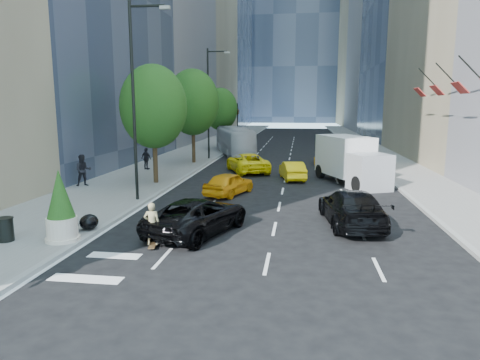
# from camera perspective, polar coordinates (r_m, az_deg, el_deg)

# --- Properties ---
(ground) EXTENTS (160.00, 160.00, 0.00)m
(ground) POSITION_cam_1_polar(r_m,az_deg,el_deg) (18.00, 1.41, -6.39)
(ground) COLOR black
(ground) RESTS_ON ground
(sidewalk_left) EXTENTS (6.00, 120.00, 0.15)m
(sidewalk_left) POSITION_cam_1_polar(r_m,az_deg,el_deg) (48.68, -5.07, 4.00)
(sidewalk_left) COLOR slate
(sidewalk_left) RESTS_ON ground
(sidewalk_right) EXTENTS (4.00, 120.00, 0.15)m
(sidewalk_right) POSITION_cam_1_polar(r_m,az_deg,el_deg) (48.10, 17.61, 3.50)
(sidewalk_right) COLOR slate
(sidewalk_right) RESTS_ON ground
(tower_left_end) EXTENTS (20.00, 28.00, 60.00)m
(tower_left_end) POSITION_cam_1_polar(r_m,az_deg,el_deg) (114.52, -4.62, 22.45)
(tower_left_end) COLOR #323B4E
(tower_left_end) RESTS_ON ground
(tower_right_far) EXTENTS (20.00, 24.00, 50.00)m
(tower_right_far) POSITION_cam_1_polar(r_m,az_deg,el_deg) (118.58, 18.68, 19.09)
(tower_right_far) COLOR #7D7056
(tower_right_far) RESTS_ON ground
(lamp_near) EXTENTS (2.13, 0.22, 10.00)m
(lamp_near) POSITION_cam_1_polar(r_m,az_deg,el_deg) (22.74, -13.66, 11.55)
(lamp_near) COLOR black
(lamp_near) RESTS_ON sidewalk_left
(lamp_far) EXTENTS (2.13, 0.22, 10.00)m
(lamp_far) POSITION_cam_1_polar(r_m,az_deg,el_deg) (40.04, -4.02, 10.97)
(lamp_far) COLOR black
(lamp_far) RESTS_ON sidewalk_left
(tree_near) EXTENTS (4.20, 4.20, 7.46)m
(tree_near) POSITION_cam_1_polar(r_m,az_deg,el_deg) (27.72, -11.46, 9.54)
(tree_near) COLOR #312313
(tree_near) RESTS_ON sidewalk_left
(tree_mid) EXTENTS (4.50, 4.50, 7.99)m
(tree_mid) POSITION_cam_1_polar(r_m,az_deg,el_deg) (37.31, -6.32, 10.25)
(tree_mid) COLOR #312313
(tree_mid) RESTS_ON sidewalk_left
(tree_far) EXTENTS (3.90, 3.90, 6.92)m
(tree_far) POSITION_cam_1_polar(r_m,az_deg,el_deg) (50.01, -2.59, 9.40)
(tree_far) COLOR #312313
(tree_far) RESTS_ON sidewalk_left
(traffic_signal) EXTENTS (2.48, 0.53, 5.20)m
(traffic_signal) POSITION_cam_1_polar(r_m,az_deg,el_deg) (57.78, -0.32, 9.09)
(traffic_signal) COLOR black
(traffic_signal) RESTS_ON sidewalk_left
(facade_flags) EXTENTS (1.85, 13.30, 2.05)m
(facade_flags) POSITION_cam_1_polar(r_m,az_deg,el_deg) (28.54, 26.23, 11.19)
(facade_flags) COLOR black
(facade_flags) RESTS_ON ground
(skateboarder) EXTENTS (0.63, 0.47, 1.56)m
(skateboarder) POSITION_cam_1_polar(r_m,az_deg,el_deg) (15.67, -11.65, -6.11)
(skateboarder) COLOR #857953
(skateboarder) RESTS_ON ground
(black_sedan_lincoln) EXTENTS (3.93, 5.61, 1.42)m
(black_sedan_lincoln) POSITION_cam_1_polar(r_m,az_deg,el_deg) (17.20, -5.62, -4.75)
(black_sedan_lincoln) COLOR black
(black_sedan_lincoln) RESTS_ON ground
(black_sedan_mercedes) EXTENTS (2.77, 5.52, 1.54)m
(black_sedan_mercedes) POSITION_cam_1_polar(r_m,az_deg,el_deg) (18.79, 14.64, -3.59)
(black_sedan_mercedes) COLOR black
(black_sedan_mercedes) RESTS_ON ground
(taxi_a) EXTENTS (2.74, 4.16, 1.32)m
(taxi_a) POSITION_cam_1_polar(r_m,az_deg,el_deg) (24.39, -1.49, -0.47)
(taxi_a) COLOR orange
(taxi_a) RESTS_ON ground
(taxi_b) EXTENTS (2.06, 4.03, 1.27)m
(taxi_b) POSITION_cam_1_polar(r_m,az_deg,el_deg) (29.73, 6.98, 1.29)
(taxi_b) COLOR yellow
(taxi_b) RESTS_ON ground
(taxi_c) EXTENTS (4.22, 5.80, 1.47)m
(taxi_c) POSITION_cam_1_polar(r_m,az_deg,el_deg) (32.73, 0.97, 2.32)
(taxi_c) COLOR yellow
(taxi_c) RESTS_ON ground
(taxi_d) EXTENTS (2.22, 4.76, 1.35)m
(taxi_d) POSITION_cam_1_polar(r_m,az_deg,el_deg) (37.98, 11.34, 3.09)
(taxi_d) COLOR #FFAF0D
(taxi_d) RESTS_ON ground
(city_bus) EXTENTS (5.64, 10.60, 2.89)m
(city_bus) POSITION_cam_1_polar(r_m,az_deg,el_deg) (44.70, -0.73, 5.27)
(city_bus) COLOR silver
(city_bus) RESTS_ON ground
(box_truck) EXTENTS (4.51, 6.74, 3.04)m
(box_truck) POSITION_cam_1_polar(r_m,az_deg,el_deg) (28.83, 14.53, 2.61)
(box_truck) COLOR silver
(box_truck) RESTS_ON ground
(pedestrian_a) EXTENTS (1.19, 1.12, 1.94)m
(pedestrian_a) POSITION_cam_1_polar(r_m,az_deg,el_deg) (27.97, -20.18, 1.22)
(pedestrian_a) COLOR black
(pedestrian_a) RESTS_ON sidewalk_left
(pedestrian_b) EXTENTS (1.07, 0.80, 1.69)m
(pedestrian_b) POSITION_cam_1_polar(r_m,az_deg,el_deg) (33.90, -12.37, 2.80)
(pedestrian_b) COLOR black
(pedestrian_b) RESTS_ON sidewalk_left
(trash_can) EXTENTS (0.56, 0.56, 0.84)m
(trash_can) POSITION_cam_1_polar(r_m,az_deg,el_deg) (17.88, -28.80, -5.85)
(trash_can) COLOR black
(trash_can) RESTS_ON sidewalk_left
(planter_shrub) EXTENTS (1.10, 1.10, 2.64)m
(planter_shrub) POSITION_cam_1_polar(r_m,az_deg,el_deg) (16.87, -22.80, -3.35)
(planter_shrub) COLOR beige
(planter_shrub) RESTS_ON sidewalk_left
(garbage_bags) EXTENTS (1.25, 1.20, 0.62)m
(garbage_bags) POSITION_cam_1_polar(r_m,az_deg,el_deg) (18.14, -20.39, -5.44)
(garbage_bags) COLOR black
(garbage_bags) RESTS_ON sidewalk_left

